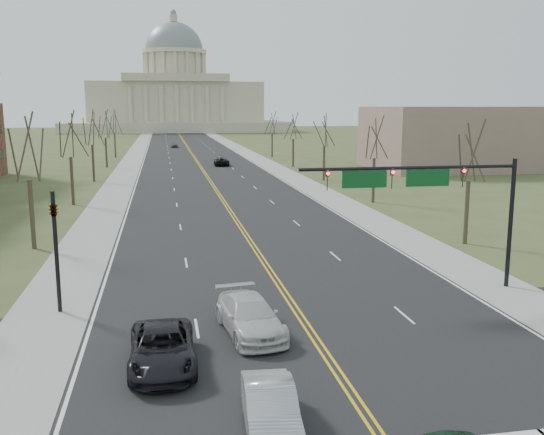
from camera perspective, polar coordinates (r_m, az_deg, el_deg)
name	(u,v)px	position (r m, az deg, el deg)	size (l,w,h in m)	color
ground	(377,432)	(20.19, 9.88, -19.30)	(600.00, 600.00, 0.00)	#414723
road	(193,156)	(126.96, -7.42, 5.78)	(20.00, 380.00, 0.01)	black
cross_road	(326,355)	(25.31, 5.12, -12.80)	(120.00, 14.00, 0.01)	black
sidewalk_left	(134,157)	(126.93, -12.86, 5.61)	(4.00, 380.00, 0.03)	gray
sidewalk_right	(251,155)	(128.11, -2.02, 5.91)	(4.00, 380.00, 0.03)	gray
center_line	(193,156)	(126.95, -7.42, 5.79)	(0.42, 380.00, 0.01)	gold
edge_line_left	(145,156)	(126.85, -11.86, 5.65)	(0.15, 380.00, 0.01)	silver
edge_line_right	(240,155)	(127.82, -3.00, 5.89)	(0.15, 380.00, 0.01)	silver
stop_bar	(543,434)	(21.53, 24.13, -18.07)	(9.50, 0.50, 0.01)	silver
capitol	(176,97)	(266.43, -9.07, 11.15)	(90.00, 60.00, 50.00)	#B8B299
signal_mast	(426,187)	(33.18, 14.32, 2.80)	(12.12, 0.44, 7.20)	black
signal_left	(55,238)	(30.99, -19.72, -1.85)	(0.32, 0.36, 6.00)	black
tree_r_0	(470,155)	(46.03, 18.12, 5.62)	(3.74, 3.74, 8.50)	#392F22
tree_l_0	(27,151)	(45.45, -22.04, 5.82)	(3.96, 3.96, 9.00)	#392F22
tree_r_1	(375,140)	(64.31, 9.65, 7.19)	(3.74, 3.74, 8.50)	#392F22
tree_l_1	(70,137)	(65.13, -18.52, 7.19)	(3.96, 3.96, 9.00)	#392F22
tree_r_2	(324,132)	(83.38, 4.96, 7.99)	(3.74, 3.74, 8.50)	#392F22
tree_l_2	(91,130)	(84.96, -16.63, 7.91)	(3.96, 3.96, 9.00)	#392F22
tree_r_3	(293,128)	(102.80, 2.02, 8.46)	(3.74, 3.74, 8.50)	#392F22
tree_l_3	(105,125)	(104.86, -15.45, 8.35)	(3.96, 3.96, 9.00)	#392F22
tree_r_4	(272,124)	(122.41, 0.01, 8.77)	(3.74, 3.74, 8.50)	#392F22
tree_l_4	(114,122)	(124.79, -14.65, 8.65)	(3.96, 3.96, 9.00)	#392F22
bldg_right_mass	(451,138)	(103.47, 16.47, 7.20)	(25.00, 20.00, 10.00)	#7C6358
car_sb_inner_lead	(271,409)	(19.58, -0.14, -17.62)	(1.57, 4.52, 1.49)	#A3A6AB
car_sb_outer_lead	(162,348)	(24.30, -10.29, -12.00)	(2.50, 5.43, 1.51)	black
car_sb_inner_second	(250,316)	(27.20, -2.10, -9.25)	(2.25, 5.54, 1.61)	silver
car_far_nb	(221,161)	(105.04, -4.79, 5.30)	(2.41, 5.23, 1.45)	black
car_far_sb	(174,145)	(153.87, -9.18, 6.78)	(1.59, 3.96, 1.35)	#55595D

